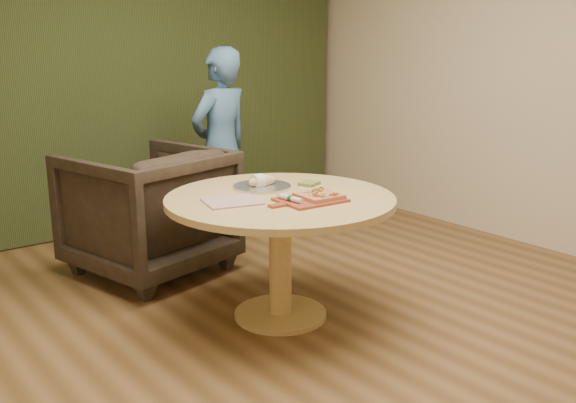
% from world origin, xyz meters
% --- Properties ---
extents(room_shell, '(5.04, 6.04, 2.84)m').
position_xyz_m(room_shell, '(0.00, 0.00, 1.40)').
color(room_shell, brown).
rests_on(room_shell, ground).
extents(curtain, '(4.80, 0.14, 2.78)m').
position_xyz_m(curtain, '(0.00, 2.90, 1.40)').
color(curtain, '#273417').
rests_on(curtain, ground).
extents(pedestal_table, '(1.33, 1.33, 0.75)m').
position_xyz_m(pedestal_table, '(0.03, 0.51, 0.61)').
color(pedestal_table, tan).
rests_on(pedestal_table, ground).
extents(pizza_paddle, '(0.45, 0.30, 0.01)m').
position_xyz_m(pizza_paddle, '(0.08, 0.31, 0.76)').
color(pizza_paddle, '#9A3E27').
rests_on(pizza_paddle, pedestal_table).
extents(flatbread_pizza, '(0.23, 0.23, 0.04)m').
position_xyz_m(flatbread_pizza, '(0.15, 0.30, 0.78)').
color(flatbread_pizza, '#BE7E4A').
rests_on(flatbread_pizza, pizza_paddle).
extents(cutlery_roll, '(0.04, 0.20, 0.03)m').
position_xyz_m(cutlery_roll, '(-0.03, 0.33, 0.78)').
color(cutlery_roll, beige).
rests_on(cutlery_roll, pizza_paddle).
extents(newspaper, '(0.35, 0.32, 0.01)m').
position_xyz_m(newspaper, '(-0.27, 0.56, 0.76)').
color(newspaper, silver).
rests_on(newspaper, pedestal_table).
extents(serving_tray, '(0.36, 0.36, 0.02)m').
position_xyz_m(serving_tray, '(0.08, 0.75, 0.76)').
color(serving_tray, silver).
rests_on(serving_tray, pedestal_table).
extents(bread_roll, '(0.19, 0.09, 0.09)m').
position_xyz_m(bread_roll, '(0.07, 0.75, 0.79)').
color(bread_roll, '#DCBF86').
rests_on(bread_roll, serving_tray).
extents(green_packet, '(0.15, 0.14, 0.02)m').
position_xyz_m(green_packet, '(0.35, 0.63, 0.76)').
color(green_packet, '#4C5C29').
rests_on(green_packet, pedestal_table).
extents(armchair, '(1.14, 1.10, 0.99)m').
position_xyz_m(armchair, '(-0.23, 1.71, 0.49)').
color(armchair, black).
rests_on(armchair, ground).
extents(person_standing, '(0.64, 0.49, 1.58)m').
position_xyz_m(person_standing, '(0.55, 1.97, 0.79)').
color(person_standing, '#426997').
rests_on(person_standing, ground).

